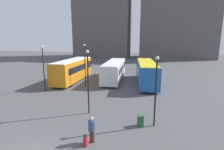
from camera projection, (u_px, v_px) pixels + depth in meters
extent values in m
cube|color=#5B5656|center=(103.00, 1.00, 64.15)|extent=(19.99, 12.34, 40.65)
cube|color=#5B5656|center=(178.00, 17.00, 59.62)|extent=(24.72, 10.18, 28.29)
cube|color=orange|center=(73.00, 70.00, 27.21)|extent=(2.70, 10.18, 2.99)
cube|color=black|center=(83.00, 64.00, 31.12)|extent=(2.61, 1.91, 1.13)
cube|color=black|center=(70.00, 68.00, 26.26)|extent=(2.67, 6.53, 0.90)
cube|color=white|center=(72.00, 60.00, 26.90)|extent=(2.49, 9.97, 0.08)
cylinder|color=black|center=(81.00, 74.00, 30.47)|extent=(2.45, 1.06, 1.02)
cylinder|color=black|center=(64.00, 82.00, 24.45)|extent=(2.45, 1.06, 1.02)
cube|color=silver|center=(114.00, 70.00, 27.99)|extent=(3.22, 10.94, 2.65)
cube|color=black|center=(118.00, 64.00, 32.21)|extent=(2.67, 2.15, 1.01)
cube|color=black|center=(113.00, 69.00, 26.99)|extent=(2.99, 7.06, 0.80)
cube|color=white|center=(114.00, 62.00, 27.72)|extent=(3.00, 10.71, 0.08)
cylinder|color=black|center=(117.00, 73.00, 31.46)|extent=(2.46, 1.08, 0.92)
cylinder|color=black|center=(111.00, 82.00, 24.98)|extent=(2.46, 1.08, 0.92)
cube|color=#1E56A3|center=(146.00, 72.00, 25.69)|extent=(3.76, 11.19, 2.88)
cube|color=black|center=(144.00, 65.00, 30.00)|extent=(2.75, 2.30, 1.10)
cube|color=black|center=(147.00, 71.00, 24.66)|extent=(3.32, 7.27, 0.87)
cube|color=yellow|center=(147.00, 62.00, 25.40)|extent=(3.53, 10.94, 0.08)
cylinder|color=black|center=(144.00, 76.00, 29.25)|extent=(2.48, 1.21, 0.94)
cylinder|color=black|center=(148.00, 86.00, 22.62)|extent=(2.48, 1.21, 0.94)
cylinder|color=#4C3828|center=(91.00, 136.00, 11.05)|extent=(0.15, 0.15, 0.78)
cylinder|color=#4C3828|center=(93.00, 137.00, 11.02)|extent=(0.15, 0.15, 0.78)
cylinder|color=#334766|center=(92.00, 126.00, 10.89)|extent=(0.44, 0.44, 0.68)
sphere|color=tan|center=(92.00, 119.00, 10.79)|extent=(0.26, 0.26, 0.26)
cube|color=#B7232D|center=(86.00, 141.00, 10.68)|extent=(0.23, 0.31, 0.56)
cube|color=black|center=(85.00, 136.00, 10.50)|extent=(0.13, 0.02, 0.25)
cylinder|color=black|center=(155.00, 94.00, 12.73)|extent=(0.12, 0.12, 5.05)
sphere|color=beige|center=(157.00, 58.00, 12.21)|extent=(0.28, 0.28, 0.28)
cylinder|color=black|center=(85.00, 66.00, 23.84)|extent=(0.12, 0.12, 5.61)
sphere|color=beige|center=(84.00, 45.00, 23.26)|extent=(0.28, 0.28, 0.28)
cylinder|color=black|center=(88.00, 84.00, 14.95)|extent=(0.12, 0.12, 5.34)
sphere|color=beige|center=(87.00, 52.00, 14.41)|extent=(0.28, 0.28, 0.28)
cylinder|color=black|center=(44.00, 70.00, 21.65)|extent=(0.12, 0.12, 5.44)
sphere|color=beige|center=(42.00, 47.00, 21.10)|extent=(0.28, 0.28, 0.28)
cylinder|color=#285633|center=(141.00, 121.00, 13.12)|extent=(0.52, 0.52, 0.85)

